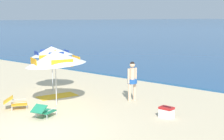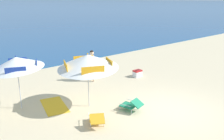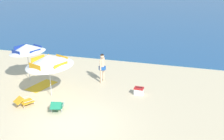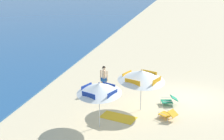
# 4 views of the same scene
# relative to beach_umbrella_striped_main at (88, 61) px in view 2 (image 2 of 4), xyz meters

# --- Properties ---
(ground_plane) EXTENTS (800.00, 800.00, 0.00)m
(ground_plane) POSITION_rel_beach_umbrella_striped_main_xyz_m (2.32, -2.54, -1.97)
(ground_plane) COLOR beige
(beach_umbrella_striped_main) EXTENTS (3.49, 3.48, 2.35)m
(beach_umbrella_striped_main) POSITION_rel_beach_umbrella_striped_main_xyz_m (0.00, 0.00, 0.00)
(beach_umbrella_striped_main) COLOR silver
(beach_umbrella_striped_main) RESTS_ON ground
(beach_umbrella_striped_second) EXTENTS (2.16, 2.12, 2.29)m
(beach_umbrella_striped_second) POSITION_rel_beach_umbrella_striped_main_xyz_m (-2.26, 1.66, -0.01)
(beach_umbrella_striped_second) COLOR silver
(beach_umbrella_striped_second) RESTS_ON ground
(lounge_chair_under_umbrella) EXTENTS (0.74, 1.00, 0.52)m
(lounge_chair_under_umbrella) POSITION_rel_beach_umbrella_striped_main_xyz_m (1.06, -1.48, -1.70)
(lounge_chair_under_umbrella) COLOR #1E7F56
(lounge_chair_under_umbrella) RESTS_ON ground
(lounge_chair_beside_umbrella) EXTENTS (0.92, 1.03, 0.52)m
(lounge_chair_beside_umbrella) POSITION_rel_beach_umbrella_striped_main_xyz_m (-0.71, -1.50, -1.70)
(lounge_chair_beside_umbrella) COLOR gold
(lounge_chair_beside_umbrella) RESTS_ON ground
(person_standing_near_shore) EXTENTS (0.42, 0.51, 1.73)m
(person_standing_near_shore) POSITION_rel_beach_umbrella_striped_main_xyz_m (2.02, 2.55, -0.97)
(person_standing_near_shore) COLOR beige
(person_standing_near_shore) RESTS_ON ground
(cooler_box) EXTENTS (0.50, 0.36, 0.43)m
(cooler_box) POSITION_rel_beach_umbrella_striped_main_xyz_m (4.43, 1.42, -1.77)
(cooler_box) COLOR white
(cooler_box) RESTS_ON ground
(beach_towel) EXTENTS (1.31, 1.96, 0.01)m
(beach_towel) POSITION_rel_beach_umbrella_striped_main_xyz_m (-1.12, 0.99, -1.96)
(beach_towel) COLOR gold
(beach_towel) RESTS_ON ground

